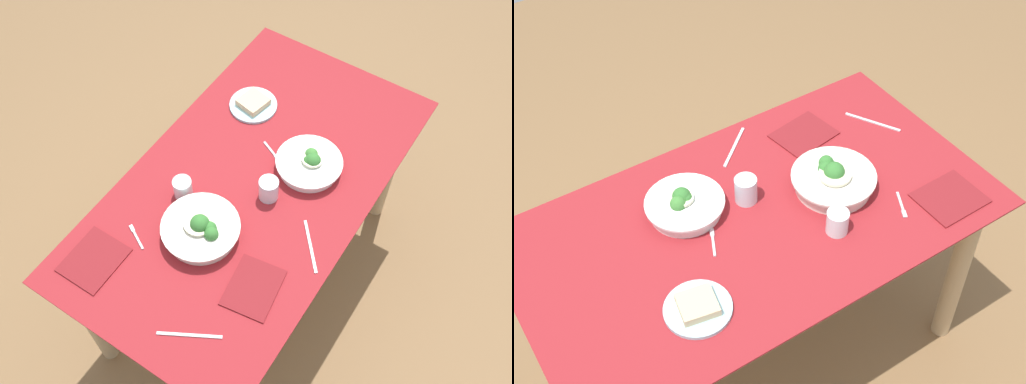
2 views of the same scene
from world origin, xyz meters
The scene contains 13 objects.
ground_plane centered at (0.00, 0.00, 0.00)m, with size 6.00×6.00×0.00m, color brown.
dining_table centered at (0.00, 0.00, 0.63)m, with size 1.48×0.83×0.75m.
broccoli_bowl_far centered at (-0.27, 0.03, 0.79)m, with size 0.27×0.27×0.10m.
broccoli_bowl_near centered at (0.17, -0.14, 0.78)m, with size 0.25×0.25×0.09m.
bread_side_plate centered at (0.32, 0.20, 0.77)m, with size 0.19×0.19×0.04m.
water_glass_center centered at (-0.01, -0.08, 0.80)m, with size 0.07×0.07×0.09m, color silver.
water_glass_side centered at (-0.17, 0.18, 0.79)m, with size 0.07×0.07×0.08m, color silver.
fork_by_far_bowl centered at (0.16, 0.01, 0.76)m, with size 0.05×0.10×0.00m.
fork_by_near_bowl centered at (-0.40, 0.21, 0.76)m, with size 0.06×0.10×0.00m.
table_knife_left centered at (-0.58, -0.15, 0.76)m, with size 0.21×0.01×0.00m, color #B7B7BC.
table_knife_right centered at (-0.11, -0.31, 0.76)m, with size 0.20×0.01×0.00m, color #B7B7BC.
napkin_folded_upper centered at (-0.34, -0.23, 0.76)m, with size 0.20×0.16×0.01m, color maroon.
napkin_folded_lower centered at (-0.55, 0.27, 0.76)m, with size 0.20×0.17×0.01m, color maroon.
Camera 2 is at (0.76, 1.22, 2.32)m, focal length 48.69 mm.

